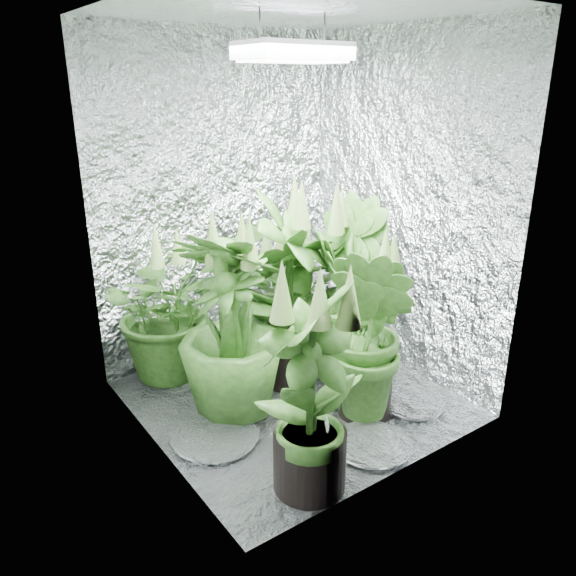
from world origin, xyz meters
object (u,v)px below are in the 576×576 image
(plant_a, at_px, (169,307))
(circulation_fan, at_px, (310,315))
(plant_d, at_px, (232,327))
(plant_b, at_px, (289,294))
(grow_lamp, at_px, (293,52))
(plant_c, at_px, (344,292))
(plant_e, at_px, (289,298))
(plant_f, at_px, (311,392))
(plant_g, at_px, (368,334))

(plant_a, height_order, circulation_fan, plant_a)
(plant_d, bearing_deg, plant_b, 14.66)
(grow_lamp, distance_m, plant_a, 1.58)
(circulation_fan, bearing_deg, plant_a, -167.44)
(plant_c, distance_m, plant_e, 0.38)
(plant_b, relative_size, plant_d, 1.10)
(plant_a, distance_m, plant_c, 1.03)
(plant_d, bearing_deg, plant_e, 29.05)
(grow_lamp, xyz_separation_m, circulation_fan, (0.60, 0.63, -1.68))
(grow_lamp, distance_m, circulation_fan, 1.89)
(plant_b, relative_size, plant_f, 1.14)
(plant_a, bearing_deg, plant_d, -80.33)
(plant_f, bearing_deg, plant_c, 41.85)
(plant_f, relative_size, circulation_fan, 3.03)
(grow_lamp, distance_m, plant_e, 1.47)
(plant_f, distance_m, circulation_fan, 1.63)
(plant_d, bearing_deg, plant_c, 0.08)
(plant_d, xyz_separation_m, plant_e, (0.60, 0.33, -0.07))
(plant_c, relative_size, circulation_fan, 3.28)
(plant_d, relative_size, circulation_fan, 3.14)
(plant_a, xyz_separation_m, plant_c, (0.85, -0.58, 0.08))
(grow_lamp, xyz_separation_m, plant_g, (0.23, -0.34, -1.36))
(plant_d, height_order, plant_f, plant_d)
(plant_c, bearing_deg, plant_e, 115.79)
(plant_e, height_order, circulation_fan, plant_e)
(plant_e, bearing_deg, plant_f, -121.21)
(plant_b, relative_size, plant_c, 1.06)
(plant_a, xyz_separation_m, plant_b, (0.54, -0.46, 0.11))
(plant_e, xyz_separation_m, plant_g, (-0.02, -0.74, 0.03))
(plant_f, bearing_deg, plant_d, 87.50)
(grow_lamp, xyz_separation_m, plant_b, (0.11, 0.18, -1.26))
(plant_b, height_order, plant_c, plant_b)
(plant_b, bearing_deg, plant_e, 54.71)
(plant_c, bearing_deg, plant_a, 145.96)
(plant_b, xyz_separation_m, plant_f, (-0.47, -0.82, -0.08))
(grow_lamp, xyz_separation_m, plant_a, (-0.44, 0.64, -1.37))
(plant_c, relative_size, plant_d, 1.04)
(grow_lamp, bearing_deg, plant_e, 56.81)
(grow_lamp, height_order, plant_f, grow_lamp)
(plant_a, distance_m, plant_g, 1.19)
(plant_c, xyz_separation_m, circulation_fan, (0.19, 0.56, -0.39))
(plant_g, height_order, circulation_fan, plant_g)
(plant_b, height_order, circulation_fan, plant_b)
(plant_g, xyz_separation_m, circulation_fan, (0.37, 0.97, -0.32))
(circulation_fan, bearing_deg, plant_c, -94.98)
(grow_lamp, bearing_deg, circulation_fan, 46.13)
(plant_c, xyz_separation_m, plant_f, (-0.79, -0.70, -0.06))
(grow_lamp, distance_m, plant_c, 1.36)
(grow_lamp, distance_m, plant_g, 1.42)
(plant_f, bearing_deg, plant_e, 58.79)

